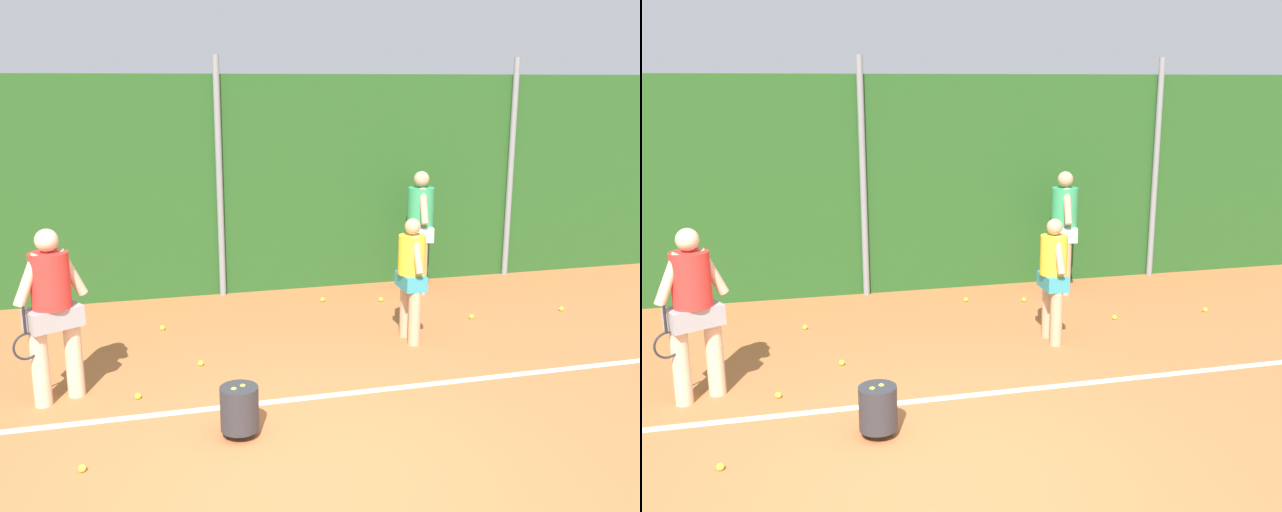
% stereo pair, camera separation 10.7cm
% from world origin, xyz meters
% --- Properties ---
extents(ground_plane, '(25.90, 25.90, 0.00)m').
position_xyz_m(ground_plane, '(0.00, 1.67, 0.00)').
color(ground_plane, '#B76638').
extents(hedge_fence_backdrop, '(16.84, 0.25, 3.35)m').
position_xyz_m(hedge_fence_backdrop, '(0.00, 5.70, 1.67)').
color(hedge_fence_backdrop, '#23511E').
rests_on(hedge_fence_backdrop, ground_plane).
extents(fence_post_center, '(0.10, 0.10, 3.62)m').
position_xyz_m(fence_post_center, '(0.00, 5.53, 1.81)').
color(fence_post_center, gray).
rests_on(fence_post_center, ground_plane).
extents(fence_post_right, '(0.10, 0.10, 3.62)m').
position_xyz_m(fence_post_right, '(4.86, 5.53, 1.81)').
color(fence_post_right, gray).
rests_on(fence_post_right, ground_plane).
extents(court_baseline_paint, '(12.30, 0.10, 0.01)m').
position_xyz_m(court_baseline_paint, '(0.00, 1.52, 0.00)').
color(court_baseline_paint, white).
rests_on(court_baseline_paint, ground_plane).
extents(player_foreground_near, '(0.73, 0.53, 1.82)m').
position_xyz_m(player_foreground_near, '(-2.14, 2.13, 1.02)').
color(player_foreground_near, beige).
rests_on(player_foreground_near, ground_plane).
extents(player_midcourt, '(0.34, 0.67, 1.59)m').
position_xyz_m(player_midcourt, '(2.05, 2.88, 0.89)').
color(player_midcourt, tan).
rests_on(player_midcourt, ground_plane).
extents(player_backcourt_far, '(0.42, 0.79, 1.90)m').
position_xyz_m(player_backcourt_far, '(3.03, 4.98, 1.07)').
color(player_backcourt_far, tan).
rests_on(player_backcourt_far, ground_plane).
extents(ball_hopper, '(0.36, 0.36, 0.51)m').
position_xyz_m(ball_hopper, '(-0.44, 0.86, 0.29)').
color(ball_hopper, '#2D2D33').
rests_on(ball_hopper, ground_plane).
extents(tennis_ball_0, '(0.07, 0.07, 0.07)m').
position_xyz_m(tennis_ball_0, '(3.21, 3.46, 0.03)').
color(tennis_ball_0, '#CCDB33').
rests_on(tennis_ball_0, ground_plane).
extents(tennis_ball_1, '(0.07, 0.07, 0.07)m').
position_xyz_m(tennis_ball_1, '(4.64, 3.46, 0.03)').
color(tennis_ball_1, '#CCDB33').
rests_on(tennis_ball_1, ground_plane).
extents(tennis_ball_2, '(0.07, 0.07, 0.07)m').
position_xyz_m(tennis_ball_2, '(2.26, 4.56, 0.03)').
color(tennis_ball_2, '#CCDB33').
rests_on(tennis_ball_2, ground_plane).
extents(tennis_ball_4, '(0.07, 0.07, 0.07)m').
position_xyz_m(tennis_ball_4, '(1.41, 4.78, 0.03)').
color(tennis_ball_4, '#CCDB33').
rests_on(tennis_ball_4, ground_plane).
extents(tennis_ball_5, '(0.07, 0.07, 0.07)m').
position_xyz_m(tennis_ball_5, '(-1.84, 0.58, 0.03)').
color(tennis_ball_5, '#CCDB33').
rests_on(tennis_ball_5, ground_plane).
extents(tennis_ball_6, '(0.07, 0.07, 0.07)m').
position_xyz_m(tennis_ball_6, '(-1.35, 1.95, 0.03)').
color(tennis_ball_6, '#CCDB33').
rests_on(tennis_ball_6, ground_plane).
extents(tennis_ball_7, '(0.07, 0.07, 0.07)m').
position_xyz_m(tennis_ball_7, '(-1.00, 4.09, 0.03)').
color(tennis_ball_7, '#CCDB33').
rests_on(tennis_ball_7, ground_plane).
extents(tennis_ball_8, '(0.07, 0.07, 0.07)m').
position_xyz_m(tennis_ball_8, '(-0.63, 2.70, 0.03)').
color(tennis_ball_8, '#CCDB33').
rests_on(tennis_ball_8, ground_plane).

